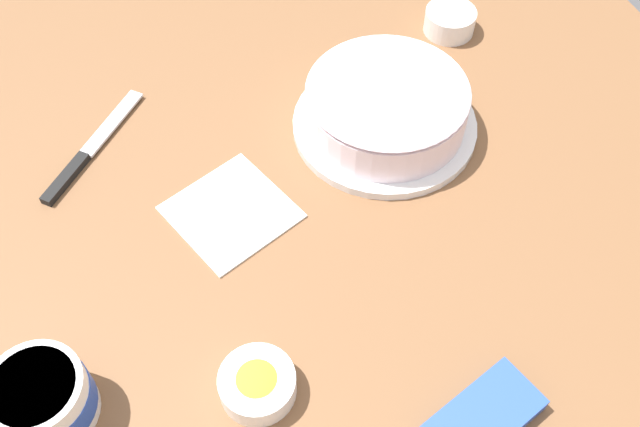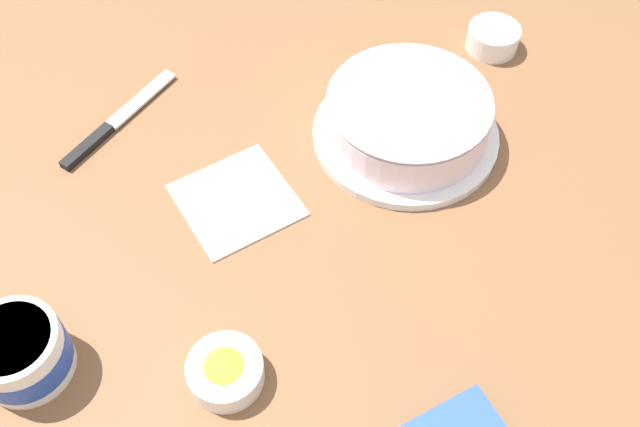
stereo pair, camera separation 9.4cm
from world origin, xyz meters
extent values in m
plane|color=brown|center=(0.00, 0.00, 0.00)|extent=(1.54, 1.54, 0.00)
cylinder|color=white|center=(0.24, 0.21, 0.01)|extent=(0.28, 0.28, 0.01)
cylinder|color=#DBB77A|center=(0.24, 0.21, 0.04)|extent=(0.22, 0.22, 0.05)
cylinder|color=white|center=(0.24, 0.21, 0.04)|extent=(0.24, 0.24, 0.06)
ellipsoid|color=white|center=(0.24, 0.21, 0.08)|extent=(0.24, 0.24, 0.02)
cylinder|color=white|center=(-0.29, -0.06, 0.04)|extent=(0.11, 0.11, 0.08)
cylinder|color=#2347B2|center=(-0.29, -0.06, 0.03)|extent=(0.11, 0.11, 0.03)
cylinder|color=white|center=(-0.29, -0.06, 0.07)|extent=(0.09, 0.09, 0.01)
cube|color=silver|center=(-0.14, 0.37, 0.01)|extent=(0.11, 0.11, 0.00)
cube|color=black|center=(-0.22, 0.28, 0.01)|extent=(0.08, 0.08, 0.01)
cylinder|color=white|center=(-0.07, -0.12, 0.02)|extent=(0.09, 0.09, 0.03)
cylinder|color=yellow|center=(-0.07, -0.12, 0.02)|extent=(0.08, 0.08, 0.01)
ellipsoid|color=yellow|center=(-0.07, -0.12, 0.03)|extent=(0.06, 0.06, 0.02)
cylinder|color=white|center=(0.44, 0.38, 0.02)|extent=(0.09, 0.09, 0.04)
cylinder|color=green|center=(0.44, 0.38, 0.02)|extent=(0.07, 0.07, 0.01)
ellipsoid|color=green|center=(0.44, 0.38, 0.03)|extent=(0.06, 0.06, 0.02)
cube|color=#2D51B2|center=(0.16, -0.24, 0.01)|extent=(0.15, 0.11, 0.02)
cube|color=white|center=(-0.02, 0.14, 0.00)|extent=(0.19, 0.19, 0.01)
camera|label=1|loc=(-0.11, -0.44, 0.80)|focal=39.95mm
camera|label=2|loc=(-0.02, -0.47, 0.80)|focal=39.95mm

